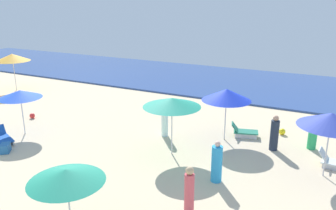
% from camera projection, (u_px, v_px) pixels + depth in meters
% --- Properties ---
extents(ocean, '(60.00, 11.06, 0.12)m').
position_uv_depth(ocean, '(196.00, 78.00, 28.95)').
color(ocean, '#2E4A8C').
rests_on(ocean, ground_plane).
extents(umbrella_0, '(2.30, 2.30, 2.50)m').
position_uv_depth(umbrella_0, '(227.00, 95.00, 15.78)').
color(umbrella_0, silver).
rests_on(umbrella_0, ground_plane).
extents(lounge_chair_0_0, '(1.40, 0.93, 0.67)m').
position_uv_depth(lounge_chair_0_0, '(244.00, 132.00, 16.70)').
color(lounge_chair_0_0, silver).
rests_on(lounge_chair_0_0, ground_plane).
extents(umbrella_1, '(2.38, 2.38, 2.52)m').
position_uv_depth(umbrella_1, '(331.00, 120.00, 12.39)').
color(umbrella_1, silver).
rests_on(umbrella_1, ground_plane).
extents(umbrella_2, '(2.45, 2.45, 2.53)m').
position_uv_depth(umbrella_2, '(172.00, 102.00, 14.24)').
color(umbrella_2, silver).
rests_on(umbrella_2, ground_plane).
extents(umbrella_3, '(2.06, 2.06, 2.18)m').
position_uv_depth(umbrella_3, '(66.00, 176.00, 9.00)').
color(umbrella_3, silver).
rests_on(umbrella_3, ground_plane).
extents(umbrella_4, '(2.47, 2.47, 2.67)m').
position_uv_depth(umbrella_4, '(12.00, 57.00, 24.78)').
color(umbrella_4, silver).
rests_on(umbrella_4, ground_plane).
extents(umbrella_5, '(2.05, 2.05, 2.24)m').
position_uv_depth(umbrella_5, '(20.00, 94.00, 16.58)').
color(umbrella_5, silver).
rests_on(umbrella_5, ground_plane).
extents(lounge_chair_5_0, '(1.61, 1.14, 0.68)m').
position_uv_depth(lounge_chair_5_0, '(2.00, 138.00, 16.02)').
color(lounge_chair_5_0, silver).
rests_on(lounge_chair_5_0, ground_plane).
extents(beachgoer_0, '(0.49, 0.49, 1.58)m').
position_uv_depth(beachgoer_0, '(313.00, 133.00, 15.22)').
color(beachgoer_0, '#2EB363').
rests_on(beachgoer_0, ground_plane).
extents(beachgoer_1, '(0.52, 0.52, 1.62)m').
position_uv_depth(beachgoer_1, '(274.00, 134.00, 15.09)').
color(beachgoer_1, '#252F3F').
rests_on(beachgoer_1, ground_plane).
extents(beachgoer_2, '(0.42, 0.42, 1.69)m').
position_uv_depth(beachgoer_2, '(165.00, 120.00, 16.64)').
color(beachgoer_2, white).
rests_on(beachgoer_2, ground_plane).
extents(beachgoer_3, '(0.44, 0.44, 1.59)m').
position_uv_depth(beachgoer_3, '(189.00, 191.00, 10.58)').
color(beachgoer_3, '#D5505B').
rests_on(beachgoer_3, ground_plane).
extents(beachgoer_4, '(0.40, 0.40, 1.59)m').
position_uv_depth(beachgoer_4, '(217.00, 163.00, 12.46)').
color(beachgoer_4, '#2C9CDE').
rests_on(beachgoer_4, ground_plane).
extents(beach_ball_0, '(0.29, 0.29, 0.29)m').
position_uv_depth(beach_ball_0, '(32.00, 116.00, 19.33)').
color(beach_ball_0, red).
rests_on(beach_ball_0, ground_plane).
extents(beach_ball_1, '(0.32, 0.32, 0.32)m').
position_uv_depth(beach_ball_1, '(282.00, 132.00, 16.97)').
color(beach_ball_1, yellow).
rests_on(beach_ball_1, ground_plane).
extents(cooler_box_2, '(0.61, 0.64, 0.39)m').
position_uv_depth(cooler_box_2, '(5.00, 148.00, 15.00)').
color(cooler_box_2, '#2665A4').
rests_on(cooler_box_2, ground_plane).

